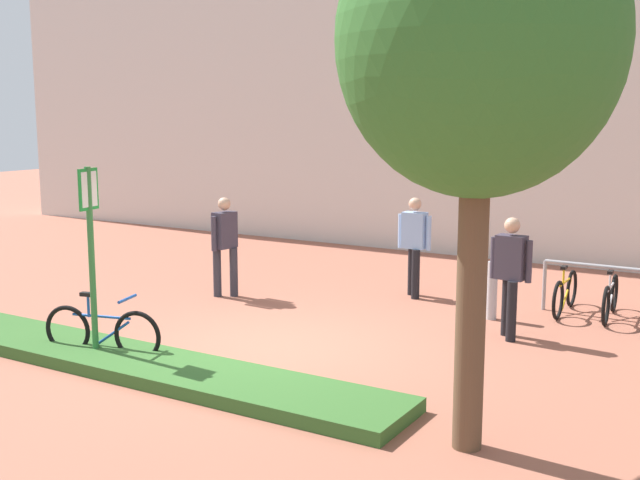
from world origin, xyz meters
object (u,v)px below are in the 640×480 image
Objects in this scene: bike_at_sign at (102,331)px; bike_rack_cluster at (610,296)px; bollard_steel at (492,291)px; person_casual_tan at (414,240)px; person_suited_dark at (225,240)px; person_suited_navy at (511,270)px; tree_sidewalk at (479,42)px; parking_sign_post at (91,236)px.

bike_at_sign is 7.55m from bike_rack_cluster.
person_casual_tan reaches higher than bollard_steel.
person_suited_dark is at bearing -162.73° from bike_rack_cluster.
bollard_steel is at bearing 121.87° from person_suited_navy.
bike_at_sign is 5.79m from bollard_steel.
tree_sidewalk is 3.02× the size of person_suited_navy.
tree_sidewalk is 6.78m from person_casual_tan.
person_casual_tan reaches higher than bike_rack_cluster.
person_suited_navy is at bearing 0.22° from person_suited_dark.
person_suited_dark is at bearing -179.78° from person_suited_navy.
parking_sign_post is 1.28m from bike_at_sign.
parking_sign_post is at bearing -138.84° from person_suited_navy.
tree_sidewalk is 5.47m from parking_sign_post.
person_suited_dark is (-4.44, -0.89, 0.53)m from bollard_steel.
bike_at_sign reaches higher than bike_rack_cluster.
person_suited_dark is (-0.74, 3.56, 0.63)m from bike_at_sign.
bollard_steel is 0.52× the size of person_suited_dark.
person_suited_navy is (-1.01, -1.85, 0.63)m from bike_rack_cluster.
bike_at_sign is at bearing -134.09° from bike_rack_cluster.
bollard_steel is (-1.55, -0.97, 0.10)m from bike_rack_cluster.
tree_sidewalk is at bearing -73.88° from bollard_steel.
person_suited_navy is at bearing 40.14° from bike_at_sign.
person_suited_navy is at bearing -118.70° from bike_rack_cluster.
bike_at_sign is 3.69m from person_suited_dark.
bike_rack_cluster is at bearing 31.98° from bollard_steel.
tree_sidewalk is 6.10m from bike_at_sign.
parking_sign_post is 6.00m from bollard_steel.
tree_sidewalk is 2.46× the size of bike_rack_cluster.
person_suited_navy reaches higher than bike_at_sign.
bollard_steel is at bearing -24.47° from person_casual_tan.
person_suited_navy is at bearing -58.13° from bollard_steel.
tree_sidewalk is 4.76m from person_suited_navy.
bike_at_sign is (-0.01, 0.13, -1.28)m from parking_sign_post.
bike_rack_cluster is 2.20m from person_suited_navy.
parking_sign_post is 7.74m from bike_rack_cluster.
person_casual_tan is (2.05, 5.33, -0.64)m from parking_sign_post.
bollard_steel is (3.70, 4.45, 0.10)m from bike_at_sign.
tree_sidewalk reaches higher than bike_at_sign.
parking_sign_post is 1.52× the size of bike_at_sign.
bike_rack_cluster is at bearing 87.88° from tree_sidewalk.
parking_sign_post is 1.45× the size of person_casual_tan.
bike_at_sign is 0.95× the size of person_suited_navy.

